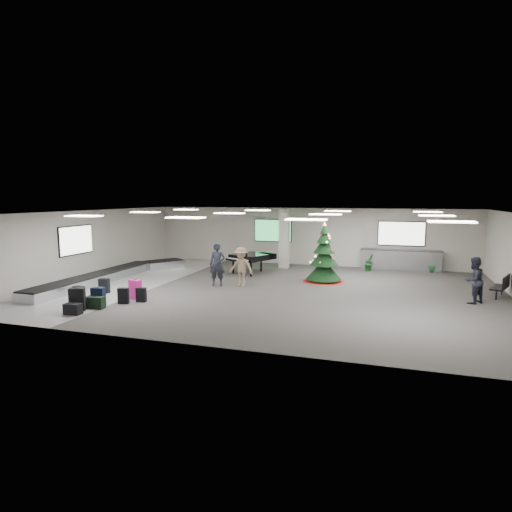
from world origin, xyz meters
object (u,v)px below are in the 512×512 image
(baggage_carousel, at_px, (112,275))
(grand_piano, at_px, (251,257))
(service_counter, at_px, (400,260))
(traveler_b, at_px, (241,267))
(traveler_a, at_px, (217,265))
(pink_suitcase, at_px, (135,289))
(christmas_tree, at_px, (324,261))
(traveler_bench, at_px, (474,280))
(bench, at_px, (502,285))
(potted_plant_left, at_px, (369,263))
(potted_plant_right, at_px, (432,264))

(baggage_carousel, bearing_deg, grand_piano, 32.06)
(service_counter, height_order, traveler_b, traveler_b)
(baggage_carousel, distance_m, service_counter, 14.50)
(traveler_a, bearing_deg, pink_suitcase, -135.79)
(christmas_tree, bearing_deg, pink_suitcase, -138.99)
(grand_piano, bearing_deg, traveler_b, -54.60)
(baggage_carousel, relative_size, traveler_bench, 5.74)
(bench, bearing_deg, traveler_b, -152.55)
(christmas_tree, distance_m, traveler_bench, 6.24)
(service_counter, bearing_deg, pink_suitcase, -135.00)
(potted_plant_left, bearing_deg, grand_piano, -157.03)
(baggage_carousel, relative_size, service_counter, 2.40)
(service_counter, xyz_separation_m, traveler_b, (-6.62, -6.30, 0.29))
(grand_piano, relative_size, traveler_b, 1.46)
(potted_plant_right, bearing_deg, potted_plant_left, -168.00)
(traveler_b, distance_m, traveler_bench, 8.98)
(service_counter, distance_m, traveler_a, 10.05)
(christmas_tree, distance_m, potted_plant_right, 6.38)
(traveler_a, height_order, traveler_bench, traveler_a)
(service_counter, relative_size, traveler_bench, 2.40)
(baggage_carousel, relative_size, potted_plant_left, 10.95)
(baggage_carousel, distance_m, bench, 16.50)
(traveler_a, bearing_deg, traveler_bench, -12.97)
(service_counter, bearing_deg, grand_piano, -156.05)
(potted_plant_right, bearing_deg, traveler_a, -144.98)
(pink_suitcase, relative_size, traveler_a, 0.40)
(potted_plant_left, bearing_deg, service_counter, 27.39)
(bench, bearing_deg, christmas_tree, -167.14)
(traveler_bench, xyz_separation_m, potted_plant_left, (-3.90, 5.85, -0.40))
(pink_suitcase, bearing_deg, bench, 34.32)
(baggage_carousel, relative_size, christmas_tree, 3.57)
(traveler_bench, bearing_deg, potted_plant_right, -127.64)
(bench, xyz_separation_m, traveler_b, (-10.21, -0.98, 0.35))
(baggage_carousel, height_order, traveler_bench, traveler_bench)
(service_counter, xyz_separation_m, traveler_bench, (2.35, -6.65, 0.30))
(pink_suitcase, height_order, christmas_tree, christmas_tree)
(bench, bearing_deg, pink_suitcase, -139.88)
(baggage_carousel, height_order, service_counter, service_counter)
(pink_suitcase, height_order, grand_piano, grand_piano)
(service_counter, xyz_separation_m, bench, (3.59, -5.31, -0.06))
(traveler_b, bearing_deg, pink_suitcase, -126.53)
(pink_suitcase, height_order, potted_plant_right, potted_plant_right)
(service_counter, xyz_separation_m, potted_plant_right, (1.52, -0.15, -0.11))
(grand_piano, relative_size, traveler_a, 1.32)
(pink_suitcase, distance_m, bench, 13.96)
(traveler_b, bearing_deg, christmas_tree, 38.62)
(christmas_tree, distance_m, grand_piano, 3.94)
(baggage_carousel, bearing_deg, christmas_tree, 14.99)
(potted_plant_left, bearing_deg, bench, -41.27)
(traveler_b, xyz_separation_m, traveler_bench, (8.97, -0.36, 0.00))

